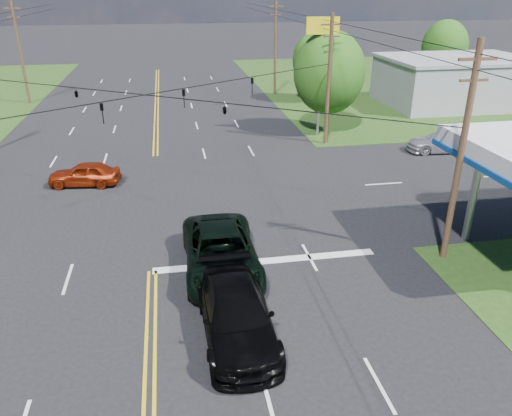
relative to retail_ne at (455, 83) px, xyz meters
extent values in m
plane|color=black|center=(-30.00, -20.00, -2.20)|extent=(280.00, 280.00, 0.00)
cube|color=#213E13|center=(5.00, 12.00, -2.20)|extent=(46.00, 48.00, 0.03)
cube|color=silver|center=(-25.00, -28.00, -2.20)|extent=(10.00, 0.50, 0.02)
cube|color=gray|center=(0.00, 0.00, 0.00)|extent=(14.00, 10.00, 4.40)
cylinder|color=#A5A5AA|center=(-15.00, -27.50, 0.12)|extent=(0.36, 0.36, 4.65)
cylinder|color=#462C1D|center=(-17.00, -29.00, 2.55)|extent=(0.28, 0.28, 9.50)
cube|color=#462C1D|center=(-17.00, -29.00, 6.50)|extent=(1.60, 0.12, 0.12)
cube|color=#462C1D|center=(-17.00, -29.00, 5.70)|extent=(1.20, 0.10, 0.10)
cylinder|color=#462C1D|center=(-17.00, -11.00, 2.55)|extent=(0.28, 0.28, 9.50)
cube|color=#462C1D|center=(-17.00, -11.00, 6.50)|extent=(1.60, 0.12, 0.12)
cube|color=#462C1D|center=(-17.00, -11.00, 5.70)|extent=(1.20, 0.10, 0.10)
cylinder|color=#462C1D|center=(-43.00, 8.00, 2.80)|extent=(0.28, 0.28, 10.00)
cube|color=#462C1D|center=(-43.00, 8.00, 7.00)|extent=(1.60, 0.12, 0.12)
cube|color=#462C1D|center=(-43.00, 8.00, 6.20)|extent=(1.20, 0.10, 0.10)
cylinder|color=#462C1D|center=(-17.00, 8.00, 2.80)|extent=(0.28, 0.28, 10.00)
cube|color=#462C1D|center=(-17.00, 8.00, 7.00)|extent=(1.60, 0.12, 0.12)
cube|color=#462C1D|center=(-17.00, 8.00, 6.20)|extent=(1.20, 0.10, 0.10)
imported|color=black|center=(-32.08, -21.44, 3.22)|extent=(0.17, 0.21, 1.05)
imported|color=black|center=(-27.92, -18.56, 3.22)|extent=(0.17, 0.21, 1.05)
imported|color=black|center=(-23.50, -15.50, 3.22)|extent=(0.17, 0.21, 1.05)
imported|color=black|center=(-33.90, -17.30, 3.50)|extent=(1.24, 0.26, 0.50)
imported|color=black|center=(-26.10, -22.70, 3.50)|extent=(1.24, 0.26, 0.50)
cylinder|color=black|center=(-17.00, -22.00, 6.70)|extent=(0.04, 100.00, 0.04)
cylinder|color=black|center=(-17.00, -22.00, 6.10)|extent=(0.04, 100.00, 0.04)
cylinder|color=#462C1D|center=(-16.00, -8.00, -0.55)|extent=(0.36, 0.36, 3.30)
ellipsoid|color=#214B14|center=(-16.00, -8.00, 2.67)|extent=(5.70, 5.70, 6.60)
cylinder|color=#462C1D|center=(-13.50, 4.00, -0.77)|extent=(0.36, 0.36, 2.86)
ellipsoid|color=#214B14|center=(-13.50, 4.00, 2.03)|extent=(4.94, 4.94, 5.72)
cylinder|color=#462C1D|center=(4.00, 10.00, -0.66)|extent=(0.36, 0.36, 3.08)
ellipsoid|color=#214B14|center=(4.00, 10.00, 2.35)|extent=(5.32, 5.32, 6.16)
imported|color=black|center=(-27.06, -28.50, -1.27)|extent=(3.13, 6.69, 1.85)
imported|color=black|center=(-27.00, -32.83, -1.33)|extent=(2.53, 6.01, 1.73)
imported|color=maroon|center=(-34.18, -16.95, -1.47)|extent=(4.45, 2.27, 1.45)
imported|color=silver|center=(-9.15, -14.50, -1.45)|extent=(5.34, 2.58, 1.50)
cylinder|color=#A5A5AA|center=(-17.00, -8.83, 2.34)|extent=(0.20, 0.20, 9.08)
cube|color=yellow|center=(-17.00, -8.83, 6.28)|extent=(2.51, 0.49, 1.25)
camera|label=1|loc=(-28.80, -46.98, 9.13)|focal=35.00mm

